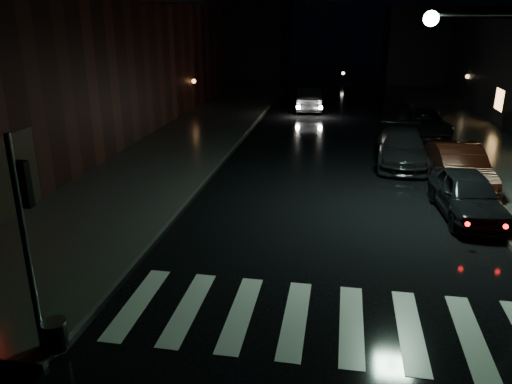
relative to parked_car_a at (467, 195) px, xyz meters
The scene contains 13 objects.
ground 10.32m from the parked_car_a, 134.90° to the right, with size 120.00×120.00×0.00m, color black.
sidewalk_left 14.00m from the parked_car_a, 151.33° to the left, with size 6.00×44.00×0.15m, color #282826.
sidewalk_right 7.27m from the parked_car_a, 67.84° to the left, with size 4.00×44.00×0.15m, color #282826.
building_left 21.32m from the parked_car_a, 155.68° to the left, with size 10.00×36.00×7.00m, color black.
building_far_left 41.60m from the parked_car_a, 114.60° to the left, with size 14.00×10.00×8.00m, color black.
building_far_right 38.40m from the parked_car_a, 79.88° to the left, with size 14.00×10.00×7.00m, color black.
crosswalk 8.05m from the parked_car_a, 122.14° to the right, with size 9.00×3.00×0.01m, color beige.
signal_pole_corner 12.88m from the parked_car_a, 137.08° to the right, with size 0.68×0.61×4.20m.
parked_car_a is the anchor object (origin of this frame).
parked_car_b 3.11m from the parked_car_a, 84.28° to the left, with size 1.67×4.80×1.58m, color black.
parked_car_c 6.07m from the parked_car_a, 103.99° to the left, with size 2.10×5.17×1.50m, color black.
parked_car_d 11.90m from the parked_car_a, 88.40° to the left, with size 2.25×4.87×1.35m, color black.
oncoming_car 19.52m from the parked_car_a, 109.47° to the left, with size 1.65×4.73×1.56m, color black.
Camera 1 is at (3.15, -8.75, 6.20)m, focal length 35.00 mm.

